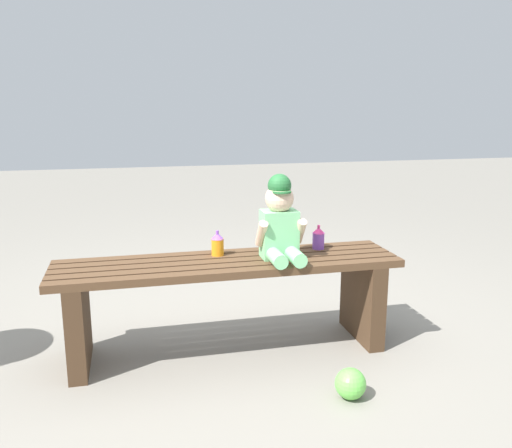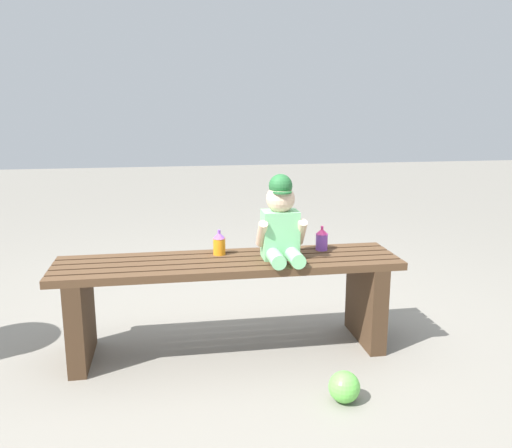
% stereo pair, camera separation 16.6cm
% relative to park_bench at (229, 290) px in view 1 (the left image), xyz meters
% --- Properties ---
extents(ground_plane, '(16.00, 16.00, 0.00)m').
position_rel_park_bench_xyz_m(ground_plane, '(0.00, -0.00, -0.31)').
color(ground_plane, gray).
extents(park_bench, '(1.63, 0.39, 0.46)m').
position_rel_park_bench_xyz_m(park_bench, '(0.00, 0.00, 0.00)').
color(park_bench, '#513823').
rests_on(park_bench, ground_plane).
extents(child_figure, '(0.23, 0.27, 0.40)m').
position_rel_park_bench_xyz_m(child_figure, '(0.25, -0.03, 0.33)').
color(child_figure, '#7FCC8C').
rests_on(child_figure, park_bench).
extents(sippy_cup_left, '(0.06, 0.06, 0.12)m').
position_rel_park_bench_xyz_m(sippy_cup_left, '(-0.04, 0.09, 0.21)').
color(sippy_cup_left, orange).
rests_on(sippy_cup_left, park_bench).
extents(sippy_cup_right, '(0.06, 0.06, 0.12)m').
position_rel_park_bench_xyz_m(sippy_cup_right, '(0.48, 0.09, 0.21)').
color(sippy_cup_right, '#8C4CCC').
rests_on(sippy_cup_right, park_bench).
extents(toy_ball, '(0.13, 0.13, 0.13)m').
position_rel_park_bench_xyz_m(toy_ball, '(0.40, -0.55, -0.25)').
color(toy_ball, '#66CC4C').
rests_on(toy_ball, ground_plane).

